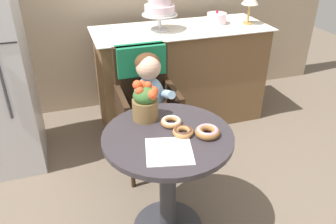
{
  "coord_description": "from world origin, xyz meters",
  "views": [
    {
      "loc": [
        -0.48,
        -1.47,
        1.75
      ],
      "look_at": [
        0.05,
        0.15,
        0.77
      ],
      "focal_mm": 36.54,
      "sensor_mm": 36.0,
      "label": 1
    }
  ],
  "objects_px": {
    "flower_vase": "(145,101)",
    "round_layer_cake": "(217,18)",
    "seated_child": "(150,95)",
    "tiered_cake_stand": "(160,7)",
    "wicker_chair": "(145,90)",
    "donut_mid": "(183,131)",
    "donut_side": "(207,132)",
    "donut_front": "(171,122)",
    "cafe_table": "(168,165)"
  },
  "relations": [
    {
      "from": "wicker_chair",
      "to": "round_layer_cake",
      "type": "bearing_deg",
      "value": 35.52
    },
    {
      "from": "donut_side",
      "to": "tiered_cake_stand",
      "type": "height_order",
      "value": "tiered_cake_stand"
    },
    {
      "from": "round_layer_cake",
      "to": "flower_vase",
      "type": "bearing_deg",
      "value": -130.47
    },
    {
      "from": "donut_front",
      "to": "flower_vase",
      "type": "xyz_separation_m",
      "value": [
        -0.12,
        0.11,
        0.1
      ]
    },
    {
      "from": "flower_vase",
      "to": "tiered_cake_stand",
      "type": "bearing_deg",
      "value": 69.02
    },
    {
      "from": "seated_child",
      "to": "wicker_chair",
      "type": "bearing_deg",
      "value": 90.0
    },
    {
      "from": "donut_front",
      "to": "donut_mid",
      "type": "distance_m",
      "value": 0.12
    },
    {
      "from": "wicker_chair",
      "to": "tiered_cake_stand",
      "type": "height_order",
      "value": "tiered_cake_stand"
    },
    {
      "from": "flower_vase",
      "to": "seated_child",
      "type": "bearing_deg",
      "value": 70.89
    },
    {
      "from": "flower_vase",
      "to": "wicker_chair",
      "type": "bearing_deg",
      "value": 76.33
    },
    {
      "from": "seated_child",
      "to": "tiered_cake_stand",
      "type": "distance_m",
      "value": 0.89
    },
    {
      "from": "flower_vase",
      "to": "round_layer_cake",
      "type": "height_order",
      "value": "round_layer_cake"
    },
    {
      "from": "cafe_table",
      "to": "donut_front",
      "type": "xyz_separation_m",
      "value": [
        0.05,
        0.09,
        0.23
      ]
    },
    {
      "from": "donut_mid",
      "to": "flower_vase",
      "type": "distance_m",
      "value": 0.29
    },
    {
      "from": "cafe_table",
      "to": "tiered_cake_stand",
      "type": "relative_size",
      "value": 2.19
    },
    {
      "from": "donut_front",
      "to": "round_layer_cake",
      "type": "xyz_separation_m",
      "value": [
        0.85,
        1.25,
        0.21
      ]
    },
    {
      "from": "cafe_table",
      "to": "tiered_cake_stand",
      "type": "bearing_deg",
      "value": 74.89
    },
    {
      "from": "wicker_chair",
      "to": "flower_vase",
      "type": "height_order",
      "value": "flower_vase"
    },
    {
      "from": "seated_child",
      "to": "flower_vase",
      "type": "relative_size",
      "value": 3.0
    },
    {
      "from": "seated_child",
      "to": "donut_side",
      "type": "bearing_deg",
      "value": -77.57
    },
    {
      "from": "seated_child",
      "to": "donut_side",
      "type": "distance_m",
      "value": 0.66
    },
    {
      "from": "donut_front",
      "to": "donut_side",
      "type": "xyz_separation_m",
      "value": [
        0.15,
        -0.17,
        0.01
      ]
    },
    {
      "from": "donut_mid",
      "to": "donut_side",
      "type": "distance_m",
      "value": 0.13
    },
    {
      "from": "seated_child",
      "to": "donut_front",
      "type": "relative_size",
      "value": 6.04
    },
    {
      "from": "seated_child",
      "to": "donut_mid",
      "type": "xyz_separation_m",
      "value": [
        0.02,
        -0.59,
        0.06
      ]
    },
    {
      "from": "donut_mid",
      "to": "cafe_table",
      "type": "bearing_deg",
      "value": 163.13
    },
    {
      "from": "tiered_cake_stand",
      "to": "round_layer_cake",
      "type": "bearing_deg",
      "value": 4.32
    },
    {
      "from": "donut_front",
      "to": "donut_mid",
      "type": "xyz_separation_m",
      "value": [
        0.03,
        -0.12,
        -0.0
      ]
    },
    {
      "from": "donut_mid",
      "to": "flower_vase",
      "type": "bearing_deg",
      "value": 122.97
    },
    {
      "from": "donut_mid",
      "to": "round_layer_cake",
      "type": "bearing_deg",
      "value": 58.93
    },
    {
      "from": "seated_child",
      "to": "donut_mid",
      "type": "height_order",
      "value": "seated_child"
    },
    {
      "from": "cafe_table",
      "to": "tiered_cake_stand",
      "type": "distance_m",
      "value": 1.47
    },
    {
      "from": "tiered_cake_stand",
      "to": "wicker_chair",
      "type": "bearing_deg",
      "value": -117.08
    },
    {
      "from": "donut_front",
      "to": "donut_mid",
      "type": "bearing_deg",
      "value": -76.34
    },
    {
      "from": "donut_front",
      "to": "tiered_cake_stand",
      "type": "xyz_separation_m",
      "value": [
        0.3,
        1.21,
        0.36
      ]
    },
    {
      "from": "donut_side",
      "to": "round_layer_cake",
      "type": "height_order",
      "value": "round_layer_cake"
    },
    {
      "from": "round_layer_cake",
      "to": "seated_child",
      "type": "bearing_deg",
      "value": -137.58
    },
    {
      "from": "wicker_chair",
      "to": "seated_child",
      "type": "distance_m",
      "value": 0.16
    },
    {
      "from": "round_layer_cake",
      "to": "donut_front",
      "type": "bearing_deg",
      "value": -124.27
    },
    {
      "from": "donut_mid",
      "to": "donut_front",
      "type": "bearing_deg",
      "value": 103.66
    },
    {
      "from": "donut_side",
      "to": "flower_vase",
      "type": "xyz_separation_m",
      "value": [
        -0.27,
        0.28,
        0.09
      ]
    },
    {
      "from": "donut_side",
      "to": "round_layer_cake",
      "type": "distance_m",
      "value": 1.59
    },
    {
      "from": "flower_vase",
      "to": "cafe_table",
      "type": "bearing_deg",
      "value": -71.27
    },
    {
      "from": "donut_side",
      "to": "round_layer_cake",
      "type": "xyz_separation_m",
      "value": [
        0.7,
        1.41,
        0.2
      ]
    },
    {
      "from": "wicker_chair",
      "to": "donut_side",
      "type": "xyz_separation_m",
      "value": [
        0.14,
        -0.8,
        0.1
      ]
    },
    {
      "from": "donut_mid",
      "to": "tiered_cake_stand",
      "type": "distance_m",
      "value": 1.4
    },
    {
      "from": "donut_front",
      "to": "wicker_chair",
      "type": "bearing_deg",
      "value": 89.32
    },
    {
      "from": "cafe_table",
      "to": "seated_child",
      "type": "xyz_separation_m",
      "value": [
        0.06,
        0.57,
        0.17
      ]
    },
    {
      "from": "wicker_chair",
      "to": "donut_side",
      "type": "relative_size",
      "value": 7.09
    },
    {
      "from": "wicker_chair",
      "to": "round_layer_cake",
      "type": "height_order",
      "value": "round_layer_cake"
    }
  ]
}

